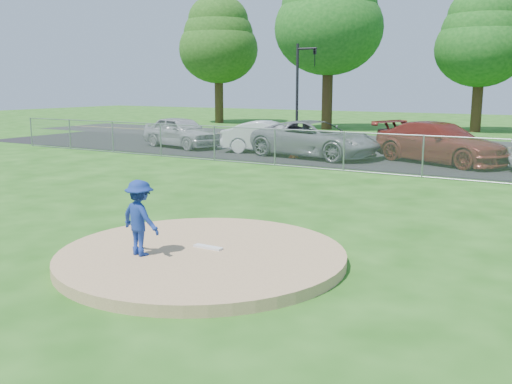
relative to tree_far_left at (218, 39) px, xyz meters
The scene contains 16 objects.
ground 32.60m from the tree_far_left, 46.27° to the right, with size 120.00×120.00×0.00m, color #194F11.
pitchers_mound 40.27m from the tree_far_left, 56.31° to the right, with size 5.40×5.40×0.20m, color tan.
pitching_rubber 40.08m from the tree_far_left, 56.15° to the right, with size 0.60×0.15×0.04m, color white.
chain_link_fence 31.06m from the tree_far_left, 43.67° to the right, with size 40.00×0.06×1.50m, color gray.
parking_lot 28.39m from the tree_far_left, 36.87° to the right, with size 50.00×8.00×0.01m, color black.
street 24.79m from the tree_far_left, 22.25° to the right, with size 60.00×7.00×0.01m, color #242326.
tree_far_left is the anchor object (origin of this frame).
tree_left 11.24m from the tree_far_left, 10.30° to the right, with size 7.84×7.84×12.53m.
tree_center 21.03m from the tree_far_left, ahead, with size 6.16×6.16×9.84m.
traffic_signal_left 17.60m from the tree_far_left, 39.73° to the right, with size 1.28×0.20×5.60m.
pitcher 40.34m from the tree_far_left, 57.89° to the right, with size 0.90×0.52×1.39m, color navy.
traffic_cone 25.55m from the tree_far_left, 47.95° to the right, with size 0.40×0.40×0.78m, color #FF450D.
parked_car_silver 20.77m from the tree_far_left, 61.62° to the right, with size 1.92×4.77×1.63m, color #ADAEB2.
parked_car_white 23.43m from the tree_far_left, 49.56° to the right, with size 1.60×4.60×1.52m, color silver.
parked_car_gray 25.49m from the tree_far_left, 45.64° to the right, with size 2.75×5.97×1.66m, color gray.
parked_car_darkred 28.86m from the tree_far_left, 36.59° to the right, with size 2.41×5.92×1.72m, color maroon.
Camera 1 is at (6.11, -8.36, 3.27)m, focal length 40.00 mm.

